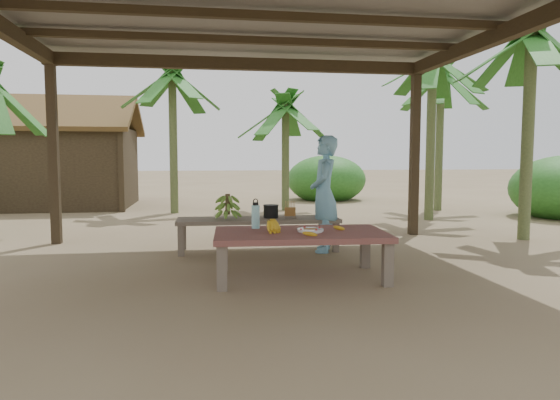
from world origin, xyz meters
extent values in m
plane|color=brown|center=(0.00, 0.00, 0.00)|extent=(80.00, 80.00, 0.00)
cube|color=black|center=(-2.80, 2.30, 1.35)|extent=(0.13, 0.13, 2.70)
cube|color=black|center=(2.80, 2.30, 1.35)|extent=(0.13, 0.13, 2.70)
cube|color=black|center=(0.00, 2.30, 2.70)|extent=(5.80, 0.14, 0.18)
cube|color=black|center=(2.80, 0.00, 2.70)|extent=(0.14, 4.80, 0.18)
cube|color=slate|center=(0.00, 0.00, 2.92)|extent=(6.60, 5.60, 0.06)
cube|color=brown|center=(-0.47, -0.71, 0.22)|extent=(0.11, 0.11, 0.44)
cube|color=brown|center=(1.17, -0.81, 0.22)|extent=(0.11, 0.11, 0.44)
cube|color=brown|center=(-0.42, 0.12, 0.22)|extent=(0.11, 0.11, 0.44)
cube|color=brown|center=(1.22, 0.03, 0.22)|extent=(0.11, 0.11, 0.44)
cube|color=maroon|center=(0.38, -0.34, 0.47)|extent=(1.85, 1.10, 0.06)
cube|color=brown|center=(-0.93, 1.05, 0.20)|extent=(0.08, 0.08, 0.40)
cube|color=brown|center=(1.13, 1.01, 0.20)|extent=(0.08, 0.08, 0.40)
cube|color=brown|center=(-0.92, 1.51, 0.20)|extent=(0.08, 0.08, 0.40)
cube|color=brown|center=(1.14, 1.47, 0.20)|extent=(0.08, 0.08, 0.40)
cube|color=brown|center=(0.11, 1.26, 0.42)|extent=(2.21, 0.65, 0.05)
cylinder|color=white|center=(0.48, -0.37, 0.51)|extent=(0.26, 0.26, 0.01)
cylinder|color=white|center=(0.48, -0.37, 0.52)|extent=(0.28, 0.28, 0.02)
cube|color=brown|center=(0.48, -0.37, 0.53)|extent=(0.15, 0.12, 0.02)
ellipsoid|color=gold|center=(0.41, -0.65, 0.52)|extent=(0.16, 0.10, 0.04)
ellipsoid|color=gold|center=(0.81, -0.29, 0.52)|extent=(0.13, 0.13, 0.04)
cylinder|color=#3EBFC2|center=(-0.07, -0.03, 0.63)|extent=(0.09, 0.09, 0.26)
cylinder|color=black|center=(-0.07, -0.03, 0.77)|extent=(0.06, 0.06, 0.03)
torus|color=black|center=(-0.07, -0.03, 0.80)|extent=(0.06, 0.01, 0.06)
cylinder|color=black|center=(0.28, 1.28, 0.54)|extent=(0.20, 0.20, 0.17)
imported|color=#67A4C3|center=(0.98, 1.08, 0.79)|extent=(0.50, 0.65, 1.57)
cube|color=black|center=(-4.50, 8.00, 1.00)|extent=(4.00, 3.00, 2.00)
cube|color=brown|center=(-4.50, 7.15, 2.35)|extent=(4.40, 1.73, 1.00)
cube|color=brown|center=(-4.50, 8.85, 2.35)|extent=(4.40, 1.73, 1.00)
cylinder|color=#596638|center=(3.91, 4.05, 1.64)|extent=(0.18, 0.18, 3.28)
cylinder|color=#596638|center=(1.32, 6.29, 1.26)|extent=(0.18, 0.18, 2.52)
cylinder|color=#596638|center=(-1.29, 6.08, 1.59)|extent=(0.18, 0.18, 3.17)
cylinder|color=#596638|center=(4.30, 1.56, 1.59)|extent=(0.18, 0.18, 3.18)
cylinder|color=#596638|center=(4.93, 5.73, 1.62)|extent=(0.18, 0.18, 3.24)
camera|label=1|loc=(-0.64, -5.47, 1.30)|focal=32.00mm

